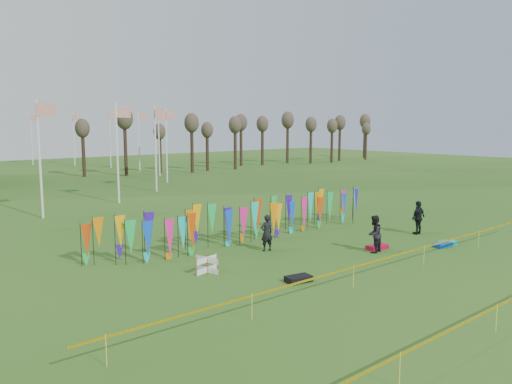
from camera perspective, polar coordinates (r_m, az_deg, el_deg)
ground at (r=22.79m, az=10.48°, el=-8.56°), size 160.00×160.00×0.00m
banner_row at (r=27.57m, az=-0.37°, el=-2.92°), size 18.64×0.64×2.12m
caution_tape_near at (r=21.33m, az=13.97°, el=-7.63°), size 26.00×0.02×0.90m
tree_line at (r=75.79m, az=0.49°, el=7.67°), size 53.92×1.92×7.84m
box_kite at (r=21.76m, az=-5.63°, el=-8.27°), size 0.65×0.65×0.72m
person_left at (r=25.14m, az=1.23°, el=-4.69°), size 0.75×0.60×1.86m
person_mid at (r=25.53m, az=13.35°, el=-4.69°), size 1.01×0.75×1.88m
person_right at (r=30.38m, az=18.06°, el=-2.80°), size 1.15×0.65×1.95m
kite_bag_blue at (r=27.88m, az=20.55°, el=-5.68°), size 1.07×0.65×0.21m
kite_bag_red at (r=26.41m, az=13.68°, el=-6.13°), size 1.23×0.63×0.22m
kite_bag_black at (r=20.63m, az=4.88°, el=-9.85°), size 1.13×0.77×0.24m
kite_bag_teal at (r=28.47m, az=21.00°, el=-5.45°), size 1.12×0.75×0.20m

